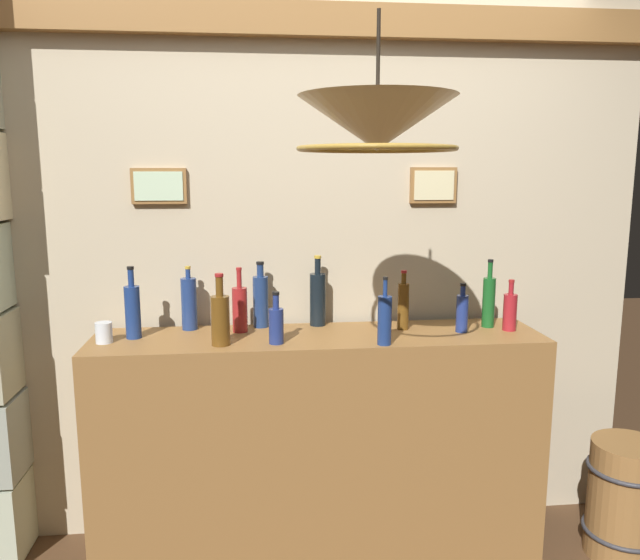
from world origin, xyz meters
The scene contains 17 objects.
panelled_rear_partition centered at (0.00, 1.10, 1.41)m, with size 3.09×0.15×2.69m.
bar_shelf_unit centered at (0.00, 0.80, 0.51)m, with size 1.93×0.44×1.02m, color olive.
liquor_bottle_mezcal centered at (0.25, 0.63, 1.13)m, with size 0.06×0.06×0.28m.
liquor_bottle_rum centered at (0.78, 0.87, 1.14)m, with size 0.06×0.06×0.31m.
liquor_bottle_tequila centered at (-0.34, 0.90, 1.13)m, with size 0.07×0.07×0.29m.
liquor_bottle_vodka centered at (-0.41, 0.69, 1.13)m, with size 0.08×0.08×0.29m.
liquor_bottle_port centered at (-0.78, 0.84, 1.14)m, with size 0.06×0.06×0.31m.
liquor_bottle_gin centered at (-0.24, 0.98, 1.15)m, with size 0.07×0.07×0.30m.
liquor_bottle_bourbon centered at (-0.19, 0.69, 1.10)m, with size 0.06×0.06×0.22m.
liquor_bottle_sherry centered at (0.01, 0.98, 1.15)m, with size 0.07×0.07×0.32m.
liquor_bottle_brandy centered at (0.63, 0.79, 1.11)m, with size 0.05×0.05×0.22m.
liquor_bottle_rye centered at (-0.56, 0.96, 1.14)m, with size 0.07×0.07×0.28m.
liquor_bottle_whiskey centered at (0.85, 0.80, 1.11)m, with size 0.06×0.06×0.23m.
liquor_bottle_amaro centered at (0.38, 0.86, 1.13)m, with size 0.05×0.05×0.27m.
glass_tumbler_rocks centered at (-0.89, 0.78, 1.06)m, with size 0.07×0.07×0.09m.
pendant_lamp centered at (0.11, 0.17, 1.86)m, with size 0.50×0.50×0.42m.
wooden_barrel centered at (1.37, 0.64, 0.27)m, with size 0.35×0.35×0.53m.
Camera 1 is at (-0.27, -1.77, 1.72)m, focal length 34.93 mm.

